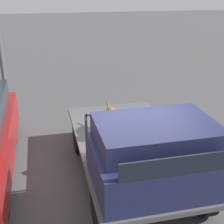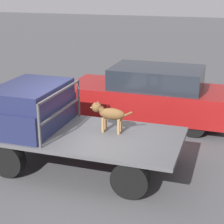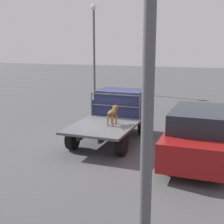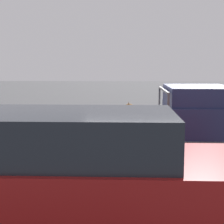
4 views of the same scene
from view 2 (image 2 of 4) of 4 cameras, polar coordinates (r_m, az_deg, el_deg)
ground_plane at (r=8.30m, az=-4.38°, el=-8.21°), size 80.00×80.00×0.00m
flatbed_truck at (r=8.05m, az=-4.48°, el=-4.50°), size 4.20×2.07×0.78m
truck_cab at (r=8.37m, az=-12.63°, el=0.76°), size 1.50×1.95×0.96m
truck_headboard at (r=7.96m, az=-7.81°, el=1.17°), size 0.04×1.95×0.89m
dog at (r=7.91m, az=-0.61°, el=-0.19°), size 0.95×0.24×0.66m
parked_sedan at (r=10.66m, az=5.88°, el=2.65°), size 4.50×1.80×1.61m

